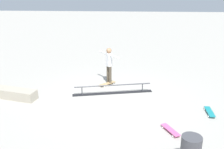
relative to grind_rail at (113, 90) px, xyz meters
The scene contains 7 objects.
ground_plane 0.74m from the grind_rail, 96.49° to the left, with size 60.00×60.00×0.00m, color #ADA89E.
grind_rail is the anchor object (origin of this frame).
skate_ledge 4.12m from the grind_rail, ahead, with size 2.28×0.52×0.38m, color #B2A893.
skater_main 1.34m from the grind_rail, 78.10° to the right, with size 0.92×1.07×1.65m.
skateboard_main 0.93m from the grind_rail, 72.28° to the right, with size 0.72×0.69×0.09m.
loose_skateboard_teal 3.84m from the grind_rail, 155.67° to the left, with size 0.27×0.80×0.09m.
loose_skateboard_pink 3.47m from the grind_rail, 124.08° to the left, with size 0.54×0.80×0.09m.
Camera 1 is at (-0.48, 9.48, 4.47)m, focal length 43.17 mm.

